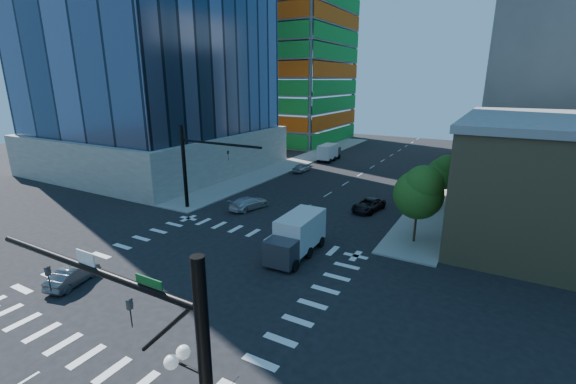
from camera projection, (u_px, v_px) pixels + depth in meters
The scene contains 15 objects.
ground at pixel (194, 277), 27.70m from camera, with size 160.00×160.00×0.00m, color black.
road_markings at pixel (194, 277), 27.70m from camera, with size 20.00×20.00×0.01m, color silver.
sidewalk_ne at pixel (453, 178), 55.30m from camera, with size 5.00×60.00×0.15m, color #989690.
sidewalk_nw at pixel (299, 161), 67.05m from camera, with size 5.00×60.00×0.15m, color #989690.
construction_building at pixel (286, 29), 85.60m from camera, with size 25.16×34.50×70.60m.
signal_mast_se at pixel (184, 374), 11.69m from camera, with size 10.51×2.48×9.00m.
signal_mast_nw at pixel (194, 161), 40.50m from camera, with size 10.20×0.40×9.00m.
tree_south at pixel (420, 192), 32.10m from camera, with size 4.16×4.16×6.82m.
tree_north at pixel (444, 172), 42.20m from camera, with size 3.54×3.52×5.78m.
car_nb_far at pixel (368, 205), 41.63m from camera, with size 2.17×4.70×1.31m, color black.
car_sb_near at pixel (249, 203), 42.19m from camera, with size 1.92×4.73×1.37m, color silver.
car_sb_mid at pixel (302, 168), 59.41m from camera, with size 1.54×3.82×1.30m, color #A7AAAF.
car_sb_cross at pixel (73, 276), 26.55m from camera, with size 1.36×3.90×1.28m, color #4D4E53.
box_truck_near at pixel (295, 240), 30.61m from camera, with size 2.79×6.19×3.21m.
box_truck_far at pixel (330, 153), 67.87m from camera, with size 2.57×5.66×2.93m.
Camera 1 is at (18.11, -18.39, 13.59)m, focal length 24.00 mm.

